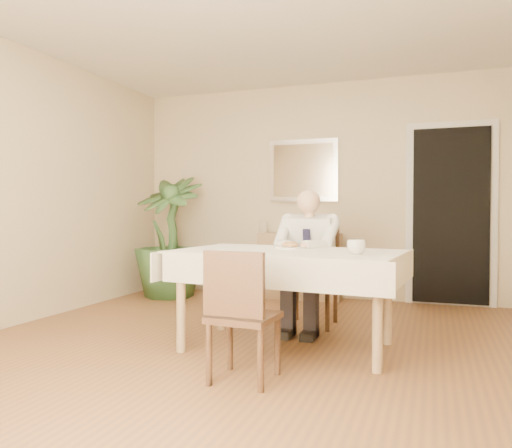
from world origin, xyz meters
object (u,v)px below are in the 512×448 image
(seated_man, at_px, (306,252))
(dining_table, at_px, (287,262))
(sideboard, at_px, (300,266))
(coffee_mug, at_px, (356,247))
(chair_near, at_px, (240,310))
(chair_far, at_px, (313,267))
(potted_palm, at_px, (169,236))

(seated_man, bearing_deg, dining_table, -90.00)
(seated_man, height_order, sideboard, seated_man)
(coffee_mug, relative_size, sideboard, 0.13)
(dining_table, distance_m, coffee_mug, 0.58)
(chair_near, bearing_deg, coffee_mug, 53.63)
(chair_far, distance_m, coffee_mug, 1.20)
(seated_man, distance_m, potted_palm, 2.30)
(dining_table, height_order, seated_man, seated_man)
(chair_far, distance_m, chair_near, 1.75)
(chair_far, height_order, coffee_mug, chair_far)
(chair_near, bearing_deg, dining_table, 90.03)
(chair_near, distance_m, sideboard, 3.03)
(chair_near, bearing_deg, chair_far, 91.74)
(chair_near, bearing_deg, potted_palm, 130.49)
(seated_man, bearing_deg, coffee_mug, -53.50)
(potted_palm, bearing_deg, chair_near, -52.94)
(coffee_mug, bearing_deg, potted_palm, 143.81)
(seated_man, distance_m, sideboard, 1.63)
(dining_table, height_order, chair_far, chair_far)
(chair_far, xyz_separation_m, chair_near, (-0.05, -1.75, -0.07))
(chair_far, height_order, potted_palm, potted_palm)
(chair_near, height_order, sideboard, chair_near)
(chair_far, relative_size, coffee_mug, 7.24)
(seated_man, xyz_separation_m, coffee_mug, (0.55, -0.74, 0.11))
(potted_palm, bearing_deg, chair_far, -22.63)
(chair_far, relative_size, seated_man, 0.75)
(potted_palm, bearing_deg, seated_man, -29.35)
(chair_far, bearing_deg, dining_table, -88.61)
(dining_table, bearing_deg, sideboard, 107.79)
(sideboard, xyz_separation_m, potted_palm, (-1.55, -0.41, 0.35))
(chair_far, relative_size, potted_palm, 0.63)
(dining_table, xyz_separation_m, chair_near, (-0.05, -0.86, -0.21))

